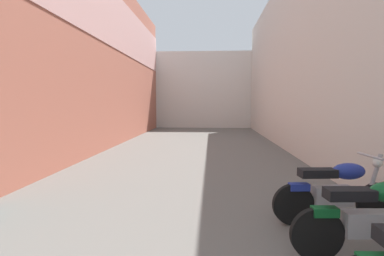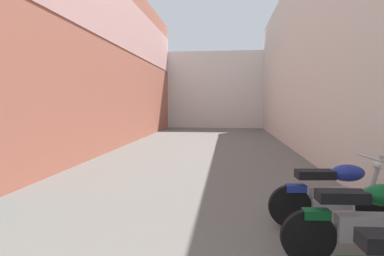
# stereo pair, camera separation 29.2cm
# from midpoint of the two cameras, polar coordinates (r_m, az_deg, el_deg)

# --- Properties ---
(ground_plane) EXTENTS (39.01, 39.01, 0.00)m
(ground_plane) POSITION_cam_midpoint_polar(r_m,az_deg,el_deg) (8.56, 1.45, -7.27)
(ground_plane) COLOR #66635E
(building_left) EXTENTS (0.45, 23.01, 7.09)m
(building_left) POSITION_cam_midpoint_polar(r_m,az_deg,el_deg) (11.29, -16.31, 13.70)
(building_left) COLOR #B76651
(building_left) RESTS_ON ground
(building_right) EXTENTS (0.45, 23.01, 6.74)m
(building_right) POSITION_cam_midpoint_polar(r_m,az_deg,el_deg) (10.84, 22.02, 12.82)
(building_right) COLOR beige
(building_right) RESTS_ON ground
(building_far_end) EXTENTS (9.69, 2.00, 5.37)m
(building_far_end) POSITION_cam_midpoint_polar(r_m,az_deg,el_deg) (22.88, 4.67, 6.93)
(building_far_end) COLOR silver
(building_far_end) RESTS_ON ground
(motorcycle_fourth) EXTENTS (1.85, 0.58, 1.04)m
(motorcycle_fourth) POSITION_cam_midpoint_polar(r_m,az_deg,el_deg) (4.06, 31.53, -14.26)
(motorcycle_fourth) COLOR black
(motorcycle_fourth) RESTS_ON ground
(motorcycle_fifth) EXTENTS (1.85, 0.58, 1.04)m
(motorcycle_fifth) POSITION_cam_midpoint_polar(r_m,az_deg,el_deg) (4.98, 26.36, -10.58)
(motorcycle_fifth) COLOR black
(motorcycle_fifth) RESTS_ON ground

